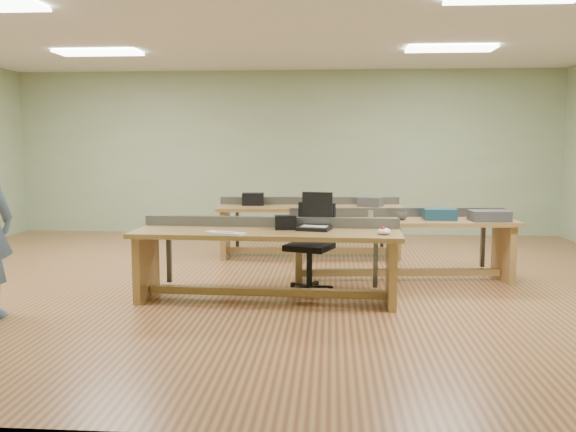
% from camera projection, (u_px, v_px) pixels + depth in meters
% --- Properties ---
extents(floor, '(10.00, 10.00, 0.00)m').
position_uv_depth(floor, '(260.00, 280.00, 7.46)').
color(floor, '#A26B3D').
rests_on(floor, ground).
extents(ceiling, '(10.00, 10.00, 0.00)m').
position_uv_depth(ceiling, '(258.00, 28.00, 7.11)').
color(ceiling, silver).
rests_on(ceiling, wall_back).
extents(wall_back, '(10.00, 0.04, 3.00)m').
position_uv_depth(wall_back, '(285.00, 153.00, 11.25)').
color(wall_back, '#93AD83').
rests_on(wall_back, floor).
extents(wall_front, '(10.00, 0.04, 3.00)m').
position_uv_depth(wall_front, '(172.00, 172.00, 3.32)').
color(wall_front, '#93AD83').
rests_on(wall_front, floor).
extents(fluor_panels, '(6.20, 3.50, 0.03)m').
position_uv_depth(fluor_panels, '(258.00, 31.00, 7.11)').
color(fluor_panels, white).
rests_on(fluor_panels, ceiling).
extents(workbench_front, '(2.84, 0.85, 0.86)m').
position_uv_depth(workbench_front, '(267.00, 249.00, 6.44)').
color(workbench_front, olive).
rests_on(workbench_front, floor).
extents(workbench_mid, '(2.77, 0.97, 0.86)m').
position_uv_depth(workbench_mid, '(401.00, 235.00, 7.42)').
color(workbench_mid, olive).
rests_on(workbench_mid, floor).
extents(workbench_back, '(2.75, 0.88, 0.86)m').
position_uv_depth(workbench_back, '(310.00, 219.00, 8.99)').
color(workbench_back, olive).
rests_on(workbench_back, floor).
extents(laptop_base, '(0.38, 0.34, 0.04)m').
position_uv_depth(laptop_base, '(314.00, 228.00, 6.46)').
color(laptop_base, black).
rests_on(laptop_base, workbench_front).
extents(laptop_screen, '(0.33, 0.09, 0.26)m').
position_uv_depth(laptop_screen, '(317.00, 204.00, 6.55)').
color(laptop_screen, black).
rests_on(laptop_screen, laptop_base).
extents(keyboard, '(0.44, 0.27, 0.02)m').
position_uv_depth(keyboard, '(225.00, 233.00, 6.13)').
color(keyboard, silver).
rests_on(keyboard, workbench_front).
extents(trackball_mouse, '(0.17, 0.18, 0.07)m').
position_uv_depth(trackball_mouse, '(384.00, 231.00, 6.13)').
color(trackball_mouse, white).
rests_on(trackball_mouse, workbench_front).
extents(camera_bag, '(0.24, 0.17, 0.15)m').
position_uv_depth(camera_bag, '(286.00, 222.00, 6.50)').
color(camera_bag, black).
rests_on(camera_bag, workbench_front).
extents(task_chair, '(0.68, 0.68, 0.99)m').
position_uv_depth(task_chair, '(311.00, 259.00, 6.91)').
color(task_chair, black).
rests_on(task_chair, floor).
extents(parts_bin_teal, '(0.38, 0.29, 0.13)m').
position_uv_depth(parts_bin_teal, '(440.00, 214.00, 7.37)').
color(parts_bin_teal, '#153444').
rests_on(parts_bin_teal, workbench_mid).
extents(parts_bin_grey, '(0.48, 0.33, 0.12)m').
position_uv_depth(parts_bin_grey, '(489.00, 216.00, 7.23)').
color(parts_bin_grey, '#38393B').
rests_on(parts_bin_grey, workbench_mid).
extents(mug, '(0.16, 0.16, 0.10)m').
position_uv_depth(mug, '(402.00, 216.00, 7.33)').
color(mug, '#38393B').
rests_on(mug, workbench_mid).
extents(drinks_can, '(0.08, 0.08, 0.12)m').
position_uv_depth(drinks_can, '(371.00, 215.00, 7.30)').
color(drinks_can, silver).
rests_on(drinks_can, workbench_mid).
extents(storage_box_back, '(0.33, 0.25, 0.18)m').
position_uv_depth(storage_box_back, '(253.00, 199.00, 9.10)').
color(storage_box_back, black).
rests_on(storage_box_back, workbench_back).
extents(tray_back, '(0.40, 0.36, 0.13)m').
position_uv_depth(tray_back, '(371.00, 202.00, 8.93)').
color(tray_back, '#38393B').
rests_on(tray_back, workbench_back).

